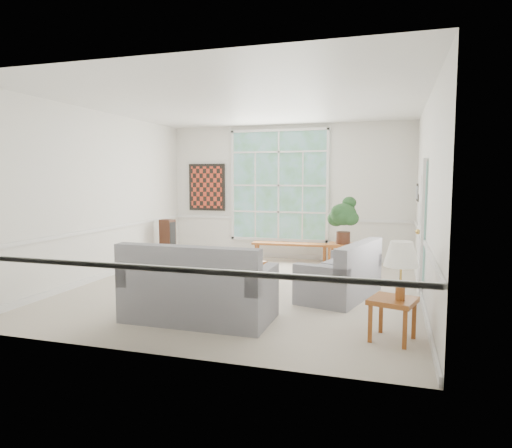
# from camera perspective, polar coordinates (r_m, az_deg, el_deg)

# --- Properties ---
(floor) EXTENTS (5.50, 6.00, 0.01)m
(floor) POSITION_cam_1_polar(r_m,az_deg,el_deg) (7.63, -1.17, -8.03)
(floor) COLOR beige
(floor) RESTS_ON ground
(ceiling) EXTENTS (5.50, 6.00, 0.02)m
(ceiling) POSITION_cam_1_polar(r_m,az_deg,el_deg) (7.51, -1.21, 14.85)
(ceiling) COLOR white
(ceiling) RESTS_ON ground
(wall_back) EXTENTS (5.50, 0.02, 3.00)m
(wall_back) POSITION_cam_1_polar(r_m,az_deg,el_deg) (10.31, 3.99, 3.99)
(wall_back) COLOR white
(wall_back) RESTS_ON ground
(wall_front) EXTENTS (5.50, 0.02, 3.00)m
(wall_front) POSITION_cam_1_polar(r_m,az_deg,el_deg) (4.67, -12.68, 1.78)
(wall_front) COLOR white
(wall_front) RESTS_ON ground
(wall_left) EXTENTS (0.02, 6.00, 3.00)m
(wall_left) POSITION_cam_1_polar(r_m,az_deg,el_deg) (8.68, -18.76, 3.38)
(wall_left) COLOR white
(wall_left) RESTS_ON ground
(wall_right) EXTENTS (0.02, 6.00, 3.00)m
(wall_right) POSITION_cam_1_polar(r_m,az_deg,el_deg) (7.07, 20.54, 2.85)
(wall_right) COLOR white
(wall_right) RESTS_ON ground
(window_back) EXTENTS (2.30, 0.08, 2.40)m
(window_back) POSITION_cam_1_polar(r_m,az_deg,el_deg) (10.32, 2.86, 4.83)
(window_back) COLOR white
(window_back) RESTS_ON wall_back
(entry_door) EXTENTS (0.08, 0.90, 2.10)m
(entry_door) POSITION_cam_1_polar(r_m,az_deg,el_deg) (7.70, 19.85, -0.28)
(entry_door) COLOR white
(entry_door) RESTS_ON floor
(door_sidelight) EXTENTS (0.08, 0.26, 1.90)m
(door_sidelight) POSITION_cam_1_polar(r_m,az_deg,el_deg) (7.06, 20.13, 0.02)
(door_sidelight) COLOR white
(door_sidelight) RESTS_ON wall_right
(wall_art) EXTENTS (0.90, 0.06, 1.10)m
(wall_art) POSITION_cam_1_polar(r_m,az_deg,el_deg) (10.87, -6.17, 4.59)
(wall_art) COLOR maroon
(wall_art) RESTS_ON wall_back
(wall_frame_near) EXTENTS (0.04, 0.26, 0.32)m
(wall_frame_near) POSITION_cam_1_polar(r_m,az_deg,el_deg) (8.81, 19.58, 3.71)
(wall_frame_near) COLOR black
(wall_frame_near) RESTS_ON wall_right
(wall_frame_far) EXTENTS (0.04, 0.26, 0.32)m
(wall_frame_far) POSITION_cam_1_polar(r_m,az_deg,el_deg) (9.21, 19.46, 3.79)
(wall_frame_far) COLOR black
(wall_frame_far) RESTS_ON wall_right
(loveseat_right) EXTENTS (1.20, 1.74, 0.85)m
(loveseat_right) POSITION_cam_1_polar(r_m,az_deg,el_deg) (7.12, 10.43, -5.57)
(loveseat_right) COLOR gray
(loveseat_right) RESTS_ON floor
(loveseat_front) EXTENTS (1.86, 0.97, 1.00)m
(loveseat_front) POSITION_cam_1_polar(r_m,az_deg,el_deg) (5.94, -7.06, -7.04)
(loveseat_front) COLOR gray
(loveseat_front) RESTS_ON floor
(coffee_table) EXTENTS (1.26, 0.99, 0.41)m
(coffee_table) POSITION_cam_1_polar(r_m,az_deg,el_deg) (7.91, -3.09, -5.97)
(coffee_table) COLOR brown
(coffee_table) RESTS_ON floor
(pewter_bowl) EXTENTS (0.38, 0.38, 0.07)m
(pewter_bowl) POSITION_cam_1_polar(r_m,az_deg,el_deg) (7.87, -2.84, -4.25)
(pewter_bowl) COLOR gray
(pewter_bowl) RESTS_ON coffee_table
(window_bench) EXTENTS (1.70, 0.42, 0.39)m
(window_bench) POSITION_cam_1_polar(r_m,az_deg,el_deg) (10.07, 4.31, -3.51)
(window_bench) COLOR brown
(window_bench) RESTS_ON floor
(end_table) EXTENTS (0.53, 0.53, 0.52)m
(end_table) POSITION_cam_1_polar(r_m,az_deg,el_deg) (9.26, 10.61, -4.01)
(end_table) COLOR brown
(end_table) RESTS_ON floor
(houseplant) EXTENTS (0.72, 0.72, 0.95)m
(houseplant) POSITION_cam_1_polar(r_m,az_deg,el_deg) (9.16, 10.87, 0.52)
(houseplant) COLOR #244B24
(houseplant) RESTS_ON end_table
(side_table) EXTENTS (0.58, 0.58, 0.48)m
(side_table) POSITION_cam_1_polar(r_m,az_deg,el_deg) (5.42, 16.68, -11.35)
(side_table) COLOR brown
(side_table) RESTS_ON floor
(table_lamp) EXTENTS (0.52, 0.52, 0.65)m
(table_lamp) POSITION_cam_1_polar(r_m,az_deg,el_deg) (5.24, 17.65, -5.60)
(table_lamp) COLOR white
(table_lamp) RESTS_ON side_table
(pet_bed) EXTENTS (0.46, 0.46, 0.12)m
(pet_bed) POSITION_cam_1_polar(r_m,az_deg,el_deg) (10.11, -4.70, -4.26)
(pet_bed) COLOR gray
(pet_bed) RESTS_ON floor
(floor_speaker) EXTENTS (0.33, 0.28, 0.92)m
(floor_speaker) POSITION_cam_1_polar(r_m,az_deg,el_deg) (10.12, -10.99, -2.04)
(floor_speaker) COLOR #3F2014
(floor_speaker) RESTS_ON floor
(cat) EXTENTS (0.38, 0.27, 0.18)m
(cat) POSITION_cam_1_polar(r_m,az_deg,el_deg) (7.64, 11.33, -4.05)
(cat) COLOR black
(cat) RESTS_ON loveseat_right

